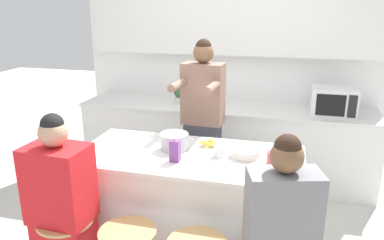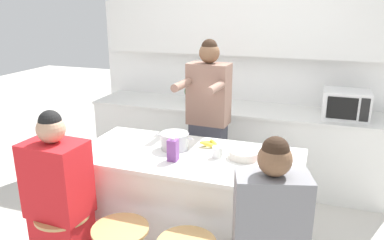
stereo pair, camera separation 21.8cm
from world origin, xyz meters
The scene contains 13 objects.
wall_back centered at (0.00, 1.91, 1.54)m, with size 3.67×0.22×2.70m.
back_counter centered at (0.00, 1.59, 0.44)m, with size 3.41×0.67×0.89m.
kitchen_island centered at (0.00, 0.00, 0.47)m, with size 1.72×0.82×0.92m.
person_cooking centered at (-0.07, 0.75, 0.86)m, with size 0.41×0.56×1.73m.
person_wrapped_blanket centered at (-0.71, -0.65, 0.65)m, with size 0.41×0.31×1.38m.
cooking_pot centered at (-0.14, 0.07, 0.99)m, with size 0.32×0.23×0.13m.
fruit_bowl centered at (0.42, 0.06, 0.95)m, with size 0.23×0.23×0.06m.
coffee_cup_near centered at (0.63, -0.01, 0.97)m, with size 0.11×0.08×0.09m.
coffee_cup_far centered at (0.23, 0.01, 0.97)m, with size 0.11×0.08×0.09m.
banana_bunch centered at (0.11, 0.20, 0.95)m, with size 0.18×0.13×0.06m.
juice_carton centered at (-0.07, -0.15, 1.01)m, with size 0.07×0.07×0.18m.
microwave centered at (1.17, 1.55, 1.03)m, with size 0.46×0.35×0.29m.
potted_plant centered at (-0.54, 1.59, 1.00)m, with size 0.16×0.16×0.22m.
Camera 1 is at (0.70, -2.57, 2.02)m, focal length 35.00 mm.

